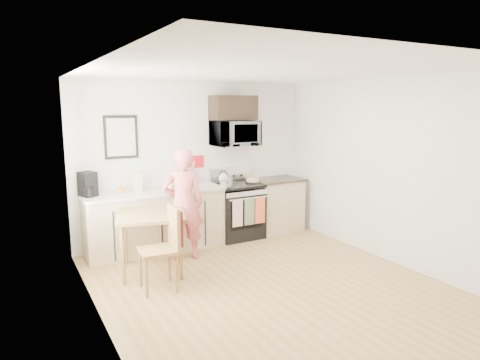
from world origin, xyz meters
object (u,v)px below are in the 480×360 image
dining_table (151,220)px  chair (169,236)px  microwave (235,133)px  cake (253,180)px  person (183,204)px  range (238,212)px

dining_table → chair: 0.60m
microwave → cake: bearing=-24.9°
microwave → dining_table: microwave is taller
person → cake: size_ratio=6.16×
dining_table → cake: 2.20m
dining_table → chair: size_ratio=0.91×
chair → cake: size_ratio=3.88×
dining_table → chair: chair is taller
range → dining_table: size_ratio=1.25×
dining_table → cake: cake is taller
range → microwave: size_ratio=1.53×
chair → microwave: bearing=46.1°
microwave → person: (-1.19, -0.63, -0.95)m
chair → cake: (2.00, 1.39, 0.31)m
cake → dining_table: bearing=-158.9°
range → person: person is taller
microwave → dining_table: 2.24m
dining_table → chair: (0.04, -0.60, -0.06)m
range → chair: range is taller
chair → person: bearing=63.7°
person → chair: 1.05m
chair → cake: chair is taller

